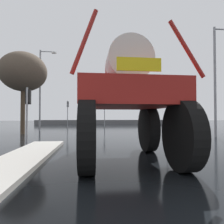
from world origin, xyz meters
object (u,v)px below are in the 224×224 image
traffic_signal_far_right (104,110)px  streetlight_near_right (217,76)px  bare_tree_left (23,72)px  oversize_sprayer (125,102)px  streetlight_far_left (41,86)px  streetlight_far_right (169,99)px  traffic_signal_near_left (28,103)px  traffic_signal_near_right (181,101)px  traffic_signal_far_left (68,108)px  sedan_ahead (85,123)px

traffic_signal_far_right → streetlight_near_right: 17.71m
bare_tree_left → traffic_signal_far_right: bearing=54.9°
oversize_sprayer → bare_tree_left: (-7.50, 11.31, 3.53)m
streetlight_far_left → streetlight_far_right: size_ratio=1.26×
traffic_signal_near_left → traffic_signal_near_right: bearing=-0.0°
oversize_sprayer → streetlight_far_right: (9.53, 19.45, 1.92)m
traffic_signal_near_left → traffic_signal_far_right: size_ratio=0.90×
traffic_signal_far_left → streetlight_far_left: size_ratio=0.44×
traffic_signal_near_left → streetlight_far_left: 11.03m
sedan_ahead → streetlight_far_left: (-4.63, -6.37, 4.23)m
traffic_signal_far_left → traffic_signal_far_right: traffic_signal_far_left is taller
traffic_signal_far_left → bare_tree_left: bearing=-102.5°
streetlight_far_left → traffic_signal_near_left: bearing=-79.4°
sedan_ahead → traffic_signal_far_left: traffic_signal_far_left is taller
oversize_sprayer → streetlight_far_right: size_ratio=0.76×
sedan_ahead → streetlight_near_right: (10.65, -14.33, 4.05)m
traffic_signal_near_left → traffic_signal_far_left: 18.35m
traffic_signal_near_right → bare_tree_left: bare_tree_left is taller
traffic_signal_far_right → bare_tree_left: size_ratio=0.48×
traffic_signal_far_right → streetlight_far_left: streetlight_far_left is taller
traffic_signal_near_right → traffic_signal_far_right: traffic_signal_far_right is taller
traffic_signal_far_left → sedan_ahead: bearing=-28.0°
sedan_ahead → traffic_signal_far_left: (-2.70, 1.43, 2.19)m
traffic_signal_far_left → bare_tree_left: (-2.56, -11.56, 2.74)m
oversize_sprayer → traffic_signal_far_right: oversize_sprayer is taller
traffic_signal_far_left → streetlight_far_right: (14.46, -3.42, 1.13)m
oversize_sprayer → bare_tree_left: 14.02m
streetlight_near_right → streetlight_far_left: size_ratio=0.95×
traffic_signal_far_right → bare_tree_left: bearing=-125.1°
traffic_signal_near_right → traffic_signal_far_right: size_ratio=0.96×
traffic_signal_near_right → traffic_signal_far_right: 18.71m
traffic_signal_near_right → streetlight_far_left: 15.55m
sedan_ahead → streetlight_near_right: size_ratio=0.50×
oversize_sprayer → traffic_signal_near_left: (-4.89, 4.53, 0.24)m
traffic_signal_near_left → traffic_signal_far_right: (5.53, 18.34, 0.28)m
streetlight_near_right → traffic_signal_far_left: bearing=130.3°
traffic_signal_near_right → traffic_signal_far_left: traffic_signal_far_left is taller
sedan_ahead → streetlight_far_right: bearing=-105.9°
traffic_signal_far_right → bare_tree_left: bare_tree_left is taller
traffic_signal_far_left → traffic_signal_far_right: 5.58m
oversize_sprayer → sedan_ahead: (-2.23, 21.43, -1.40)m
streetlight_near_right → streetlight_far_right: bearing=84.9°
traffic_signal_near_right → streetlight_near_right: 5.35m
sedan_ahead → traffic_signal_near_right: size_ratio=1.23×
sedan_ahead → traffic_signal_near_right: (6.54, -16.91, 1.81)m
traffic_signal_near_left → bare_tree_left: bare_tree_left is taller
traffic_signal_near_right → streetlight_near_right: streetlight_near_right is taller
sedan_ahead → streetlight_near_right: bearing=-149.7°
streetlight_near_right → streetlight_far_right: streetlight_near_right is taller
streetlight_near_right → streetlight_far_left: bearing=152.5°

